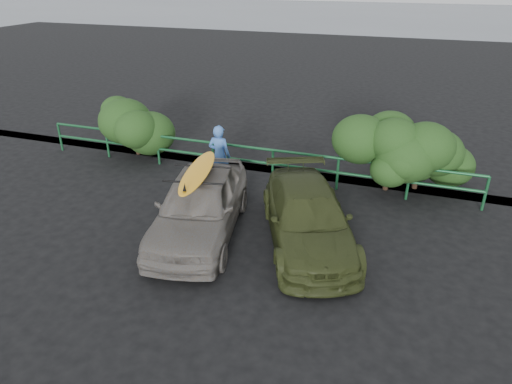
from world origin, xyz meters
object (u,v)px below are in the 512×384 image
at_px(man, 220,156).
at_px(surfboard, 198,172).
at_px(guardrail, 242,161).
at_px(sedan, 200,205).
at_px(olive_vehicle, 308,217).

bearing_deg(man, surfboard, 105.20).
height_order(guardrail, sedan, sedan).
relative_size(guardrail, sedan, 3.03).
bearing_deg(sedan, guardrail, 82.65).
bearing_deg(guardrail, surfboard, -86.14).
xyz_separation_m(sedan, man, (-0.65, 2.75, 0.15)).
xyz_separation_m(guardrail, man, (-0.41, -0.82, 0.42)).
bearing_deg(guardrail, man, -116.42).
distance_m(sedan, surfboard, 0.88).
bearing_deg(sedan, man, 92.09).
height_order(sedan, man, man).
height_order(olive_vehicle, man, man).
height_order(guardrail, olive_vehicle, olive_vehicle).
relative_size(guardrail, olive_vehicle, 3.05).
xyz_separation_m(sedan, surfboard, (-0.00, 0.00, 0.88)).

